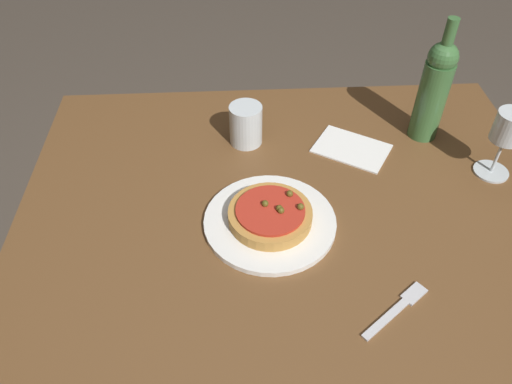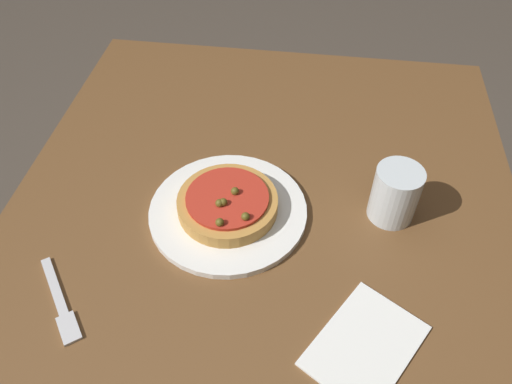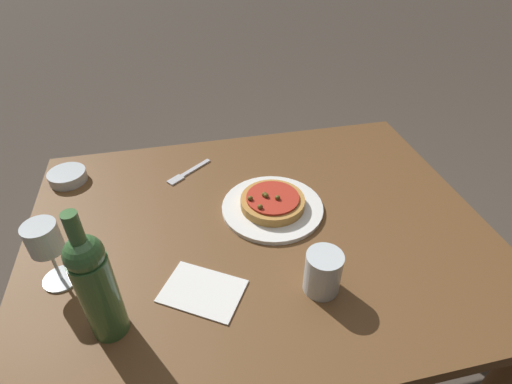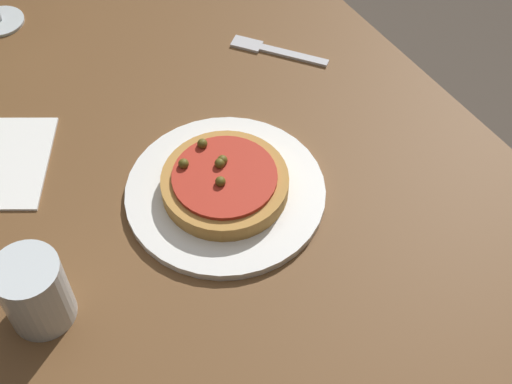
{
  "view_description": "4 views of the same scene",
  "coord_description": "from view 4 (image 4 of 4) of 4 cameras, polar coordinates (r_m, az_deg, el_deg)",
  "views": [
    {
      "loc": [
        0.12,
        0.75,
        1.51
      ],
      "look_at": [
        0.08,
        0.03,
        0.82
      ],
      "focal_mm": 35.0,
      "sensor_mm": 36.0,
      "label": 1
    },
    {
      "loc": [
        -0.5,
        -0.07,
        1.41
      ],
      "look_at": [
        0.02,
        0.01,
        0.84
      ],
      "focal_mm": 35.0,
      "sensor_mm": 36.0,
      "label": 2
    },
    {
      "loc": [
        -0.17,
        -0.73,
        1.45
      ],
      "look_at": [
        0.02,
        0.11,
        0.78
      ],
      "focal_mm": 28.0,
      "sensor_mm": 36.0,
      "label": 3
    },
    {
      "loc": [
        0.57,
        -0.22,
        1.52
      ],
      "look_at": [
        0.1,
        0.08,
        0.79
      ],
      "focal_mm": 50.0,
      "sensor_mm": 36.0,
      "label": 4
    }
  ],
  "objects": [
    {
      "name": "dinner_plate",
      "position": [
        0.97,
        -2.46,
        -0.03
      ],
      "size": [
        0.27,
        0.27,
        0.01
      ],
      "color": "white",
      "rests_on": "dining_table"
    },
    {
      "name": "paper_napkin",
      "position": [
        1.06,
        -19.34,
        2.28
      ],
      "size": [
        0.21,
        0.19,
        0.0
      ],
      "color": "white",
      "rests_on": "dining_table"
    },
    {
      "name": "dining_table",
      "position": [
        1.06,
        -6.34,
        -3.08
      ],
      "size": [
        1.16,
        0.9,
        0.75
      ],
      "color": "brown",
      "rests_on": "ground_plane"
    },
    {
      "name": "water_cup",
      "position": [
        0.87,
        -17.28,
        -7.64
      ],
      "size": [
        0.08,
        0.08,
        0.1
      ],
      "color": "silver",
      "rests_on": "dining_table"
    },
    {
      "name": "pizza",
      "position": [
        0.95,
        -2.52,
        0.77
      ],
      "size": [
        0.17,
        0.17,
        0.04
      ],
      "color": "#BC843D",
      "rests_on": "dinner_plate"
    },
    {
      "name": "fork",
      "position": [
        1.17,
        1.36,
        11.26
      ],
      "size": [
        0.14,
        0.11,
        0.0
      ],
      "rotation": [
        0.0,
        0.0,
        -2.49
      ],
      "color": "silver",
      "rests_on": "dining_table"
    }
  ]
}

